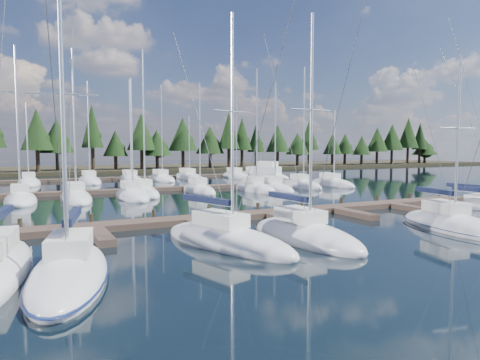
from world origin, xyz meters
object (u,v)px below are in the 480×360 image
front_sailboat_3 (304,235)px  front_sailboat_4 (449,225)px  front_sailboat_1 (70,273)px  main_dock (269,215)px  motor_yacht_right (265,175)px  front_sailboat_2 (226,240)px

front_sailboat_3 → front_sailboat_4: size_ratio=1.13×
front_sailboat_1 → main_dock: bearing=32.8°
motor_yacht_right → front_sailboat_2: bearing=-122.4°
main_dock → front_sailboat_4: size_ratio=3.89×
front_sailboat_1 → front_sailboat_4: (22.05, 0.42, -0.01)m
front_sailboat_1 → front_sailboat_3: size_ratio=0.99×
front_sailboat_1 → motor_yacht_right: bearing=52.3°
front_sailboat_3 → motor_yacht_right: bearing=62.5°
front_sailboat_4 → front_sailboat_1: bearing=-178.9°
main_dock → front_sailboat_2: (-6.46, -6.60, 0.07)m
front_sailboat_3 → motor_yacht_right: (22.17, 42.63, 0.23)m
front_sailboat_4 → motor_yacht_right: (12.24, 44.01, 0.24)m
front_sailboat_1 → motor_yacht_right: size_ratio=1.31×
front_sailboat_3 → motor_yacht_right: front_sailboat_3 is taller
front_sailboat_1 → motor_yacht_right: 56.12m
front_sailboat_3 → front_sailboat_1: bearing=-171.5°
front_sailboat_1 → front_sailboat_4: size_ratio=1.12×
front_sailboat_4 → motor_yacht_right: 45.68m
main_dock → front_sailboat_3: size_ratio=3.44×
motor_yacht_right → front_sailboat_3: bearing=-117.5°
front_sailboat_3 → front_sailboat_4: front_sailboat_3 is taller
front_sailboat_1 → front_sailboat_3: bearing=8.5°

